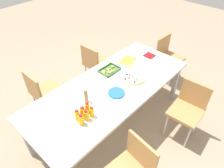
# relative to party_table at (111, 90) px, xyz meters

# --- Properties ---
(ground_plane) EXTENTS (12.00, 12.00, 0.00)m
(ground_plane) POSITION_rel_party_table_xyz_m (0.00, 0.00, -0.68)
(ground_plane) COLOR gray
(party_table) EXTENTS (2.35, 0.97, 0.74)m
(party_table) POSITION_rel_party_table_xyz_m (0.00, 0.00, 0.00)
(party_table) COLOR silver
(party_table) RESTS_ON ground_plane
(chair_far_left) EXTENTS (0.40, 0.40, 0.83)m
(chair_far_left) POSITION_rel_party_table_xyz_m (-0.54, 0.86, -0.18)
(chair_far_left) COLOR #B7844C
(chair_far_left) RESTS_ON ground_plane
(chair_near_right) EXTENTS (0.42, 0.42, 0.83)m
(chair_near_right) POSITION_rel_party_table_xyz_m (0.60, -0.86, -0.18)
(chair_near_right) COLOR #B7844C
(chair_near_right) RESTS_ON ground_plane
(chair_end) EXTENTS (0.41, 0.41, 0.83)m
(chair_end) POSITION_rel_party_table_xyz_m (1.54, 0.03, -0.18)
(chair_end) COLOR #B7844C
(chair_end) RESTS_ON ground_plane
(chair_near_left) EXTENTS (0.45, 0.45, 0.83)m
(chair_near_left) POSITION_rel_party_table_xyz_m (-0.58, -0.83, -0.18)
(chair_near_left) COLOR #B7844C
(chair_near_left) RESTS_ON ground_plane
(chair_far_right) EXTENTS (0.41, 0.41, 0.83)m
(chair_far_right) POSITION_rel_party_table_xyz_m (0.49, 0.82, -0.18)
(chair_far_right) COLOR #B7844C
(chair_far_right) RESTS_ON ground_plane
(juice_bottle_0) EXTENTS (0.06, 0.06, 0.14)m
(juice_bottle_0) POSITION_rel_party_table_xyz_m (-0.67, -0.19, 0.12)
(juice_bottle_0) COLOR #F9AD14
(juice_bottle_0) RESTS_ON party_table
(juice_bottle_1) EXTENTS (0.06, 0.06, 0.14)m
(juice_bottle_1) POSITION_rel_party_table_xyz_m (-0.59, -0.18, 0.12)
(juice_bottle_1) COLOR #F9AD14
(juice_bottle_1) RESTS_ON party_table
(juice_bottle_2) EXTENTS (0.05, 0.05, 0.14)m
(juice_bottle_2) POSITION_rel_party_table_xyz_m (-0.52, -0.19, 0.12)
(juice_bottle_2) COLOR #FAAD14
(juice_bottle_2) RESTS_ON party_table
(juice_bottle_3) EXTENTS (0.05, 0.05, 0.15)m
(juice_bottle_3) POSITION_rel_party_table_xyz_m (-0.66, -0.12, 0.13)
(juice_bottle_3) COLOR #F9AD14
(juice_bottle_3) RESTS_ON party_table
(juice_bottle_4) EXTENTS (0.06, 0.06, 0.14)m
(juice_bottle_4) POSITION_rel_party_table_xyz_m (-0.58, -0.12, 0.12)
(juice_bottle_4) COLOR #F9AC14
(juice_bottle_4) RESTS_ON party_table
(juice_bottle_5) EXTENTS (0.05, 0.05, 0.15)m
(juice_bottle_5) POSITION_rel_party_table_xyz_m (-0.51, -0.11, 0.13)
(juice_bottle_5) COLOR #FAAB14
(juice_bottle_5) RESTS_ON party_table
(fruit_pizza) EXTENTS (0.31, 0.31, 0.05)m
(fruit_pizza) POSITION_rel_party_table_xyz_m (0.33, -0.12, 0.07)
(fruit_pizza) COLOR tan
(fruit_pizza) RESTS_ON party_table
(snack_tray) EXTENTS (0.28, 0.21, 0.04)m
(snack_tray) POSITION_rel_party_table_xyz_m (0.22, 0.24, 0.07)
(snack_tray) COLOR #477238
(snack_tray) RESTS_ON party_table
(plate_stack) EXTENTS (0.21, 0.21, 0.02)m
(plate_stack) POSITION_rel_party_table_xyz_m (-0.05, -0.14, 0.07)
(plate_stack) COLOR blue
(plate_stack) RESTS_ON party_table
(napkin_stack) EXTENTS (0.15, 0.15, 0.01)m
(napkin_stack) POSITION_rel_party_table_xyz_m (0.96, 0.06, 0.06)
(napkin_stack) COLOR red
(napkin_stack) RESTS_ON party_table
(cardboard_tube) EXTENTS (0.04, 0.04, 0.18)m
(cardboard_tube) POSITION_rel_party_table_xyz_m (-0.40, 0.03, 0.14)
(cardboard_tube) COLOR #9E7A56
(cardboard_tube) RESTS_ON party_table
(paper_folder) EXTENTS (0.30, 0.26, 0.01)m
(paper_folder) POSITION_rel_party_table_xyz_m (0.62, 0.22, 0.06)
(paper_folder) COLOR yellow
(paper_folder) RESTS_ON party_table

